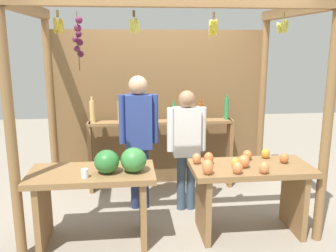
# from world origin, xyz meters

# --- Properties ---
(ground_plane) EXTENTS (12.00, 12.00, 0.00)m
(ground_plane) POSITION_xyz_m (0.00, 0.00, 0.00)
(ground_plane) COLOR gray
(ground_plane) RESTS_ON ground
(market_stall) EXTENTS (3.18, 1.93, 2.49)m
(market_stall) POSITION_xyz_m (-0.00, 0.43, 1.44)
(market_stall) COLOR olive
(market_stall) RESTS_ON ground
(fruit_counter_left) EXTENTS (1.28, 0.64, 1.03)m
(fruit_counter_left) POSITION_xyz_m (-0.77, -0.70, 0.64)
(fruit_counter_left) COLOR olive
(fruit_counter_left) RESTS_ON ground
(fruit_counter_right) EXTENTS (1.28, 0.64, 0.94)m
(fruit_counter_right) POSITION_xyz_m (0.82, -0.69, 0.59)
(fruit_counter_right) COLOR olive
(fruit_counter_right) RESTS_ON ground
(bottle_shelf_unit) EXTENTS (2.04, 0.22, 1.36)m
(bottle_shelf_unit) POSITION_xyz_m (-0.01, 0.68, 0.80)
(bottle_shelf_unit) COLOR olive
(bottle_shelf_unit) RESTS_ON ground
(vendor_man) EXTENTS (0.48, 0.23, 1.68)m
(vendor_man) POSITION_xyz_m (-0.33, 0.08, 1.02)
(vendor_man) COLOR navy
(vendor_man) RESTS_ON ground
(vendor_woman) EXTENTS (0.48, 0.20, 1.51)m
(vendor_woman) POSITION_xyz_m (0.24, -0.02, 0.90)
(vendor_woman) COLOR #3B4F65
(vendor_woman) RESTS_ON ground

